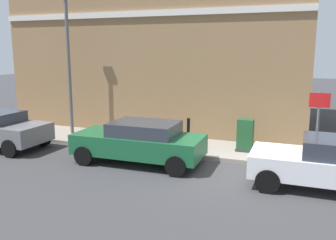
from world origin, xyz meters
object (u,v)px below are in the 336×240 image
car_white (332,164)px  car_green (140,141)px  bollard_near_cabinet (188,130)px  street_sign (318,118)px  bollard_far_kerb (133,132)px  lamppost (69,59)px  utility_cabinet (245,136)px

car_white → car_green: 5.75m
car_green → bollard_near_cabinet: size_ratio=4.13×
bollard_near_cabinet → street_sign: bearing=-102.0°
bollard_far_kerb → lamppost: bearing=73.3°
car_white → utility_cabinet: (2.45, 2.68, -0.05)m
lamppost → bollard_far_kerb: bearing=-106.7°
street_sign → lamppost: bearing=84.2°
bollard_near_cabinet → bollard_far_kerb: same height
street_sign → lamppost: lamppost is taller
car_white → street_sign: size_ratio=1.80×
car_green → street_sign: (1.36, -5.38, 0.92)m
car_green → utility_cabinet: car_green is taller
street_sign → bollard_near_cabinet: bearing=78.0°
bollard_near_cabinet → bollard_far_kerb: 2.06m
car_white → car_green: size_ratio=0.96×
car_white → street_sign: street_sign is taller
bollard_near_cabinet → bollard_far_kerb: bearing=119.2°
car_green → utility_cabinet: 3.78m
bollard_far_kerb → car_white: bearing=-103.1°
car_white → utility_cabinet: 3.63m
utility_cabinet → bollard_near_cabinet: size_ratio=1.11×
street_sign → utility_cabinet: bearing=69.8°
utility_cabinet → bollard_far_kerb: utility_cabinet is taller
utility_cabinet → bollard_near_cabinet: (0.10, 2.15, 0.02)m
car_green → bollard_far_kerb: 1.57m
car_green → lamppost: lamppost is taller
bollard_far_kerb → car_green: bearing=-145.9°
utility_cabinet → lamppost: (0.14, 7.43, 2.62)m
utility_cabinet → lamppost: lamppost is taller
utility_cabinet → bollard_near_cabinet: bearing=87.3°
car_white → lamppost: lamppost is taller
utility_cabinet → street_sign: size_ratio=0.50×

